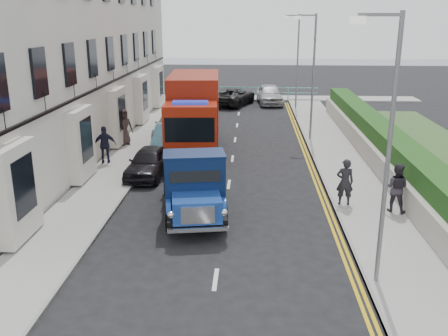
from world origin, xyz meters
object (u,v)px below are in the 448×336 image
red_lorry (194,111)px  bedford_lorry (194,190)px  lamp_mid (311,70)px  lamp_far (296,56)px  pedestrian_east_near (345,182)px  lamp_near (385,139)px  parked_car_front (149,162)px

red_lorry → bedford_lorry: bearing=-87.1°
bedford_lorry → red_lorry: bearing=87.1°
bedford_lorry → lamp_mid: bearing=57.1°
lamp_far → pedestrian_east_near: size_ratio=3.98×
lamp_near → bedford_lorry: 7.22m
red_lorry → parked_car_front: red_lorry is taller
lamp_near → red_lorry: (-6.28, 13.71, -1.92)m
lamp_near → bedford_lorry: lamp_near is taller
lamp_mid → lamp_far: (0.00, 10.00, 0.00)m
lamp_near → red_lorry: bearing=114.6°
lamp_mid → parked_car_front: bearing=-138.0°
red_lorry → parked_car_front: (-1.50, -4.71, -1.43)m
parked_car_front → bedford_lorry: bearing=-57.2°
lamp_mid → bedford_lorry: 13.29m
pedestrian_east_near → lamp_mid: bearing=-88.4°
lamp_far → red_lorry: 13.93m
lamp_far → red_lorry: lamp_far is taller
red_lorry → parked_car_front: 5.15m
lamp_far → pedestrian_east_near: bearing=-89.4°
lamp_near → bedford_lorry: bearing=141.6°
lamp_near → lamp_mid: same height
lamp_near → lamp_mid: (0.00, 16.00, 0.00)m
bedford_lorry → pedestrian_east_near: size_ratio=3.06×
bedford_lorry → red_lorry: (-1.09, 9.60, 0.95)m
lamp_near → lamp_mid: size_ratio=1.00×
lamp_mid → lamp_near: bearing=-90.0°
lamp_near → lamp_far: size_ratio=1.00×
bedford_lorry → red_lorry: size_ratio=0.71×
lamp_far → pedestrian_east_near: 20.61m
lamp_far → parked_car_front: lamp_far is taller
lamp_near → parked_car_front: (-7.78, 9.00, -3.35)m
lamp_mid → parked_car_front: size_ratio=1.84×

